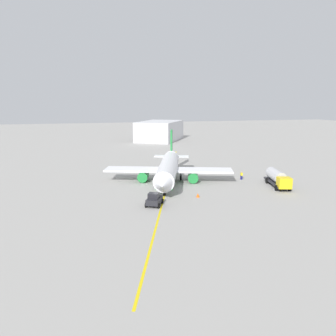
{
  "coord_description": "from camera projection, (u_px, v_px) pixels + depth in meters",
  "views": [
    {
      "loc": [
        64.07,
        -17.18,
        16.47
      ],
      "look_at": [
        0.0,
        0.0,
        3.0
      ],
      "focal_mm": 35.08,
      "sensor_mm": 36.0,
      "label": 1
    }
  ],
  "objects": [
    {
      "name": "distant_hangar",
      "position": [
        160.0,
        131.0,
        141.2
      ],
      "size": [
        28.8,
        25.48,
        8.17
      ],
      "color": "silver",
      "rests_on": "ground"
    },
    {
      "name": "fuel_tanker",
      "position": [
        278.0,
        178.0,
        64.47
      ],
      "size": [
        9.82,
        4.74,
        3.15
      ],
      "color": "#2D2D33",
      "rests_on": "ground"
    },
    {
      "name": "airplane",
      "position": [
        168.0,
        169.0,
        68.21
      ],
      "size": [
        30.43,
        26.74,
        9.75
      ],
      "color": "white",
      "rests_on": "ground"
    },
    {
      "name": "refueling_worker",
      "position": [
        241.0,
        176.0,
        70.49
      ],
      "size": [
        0.57,
        0.43,
        1.71
      ],
      "color": "navy",
      "rests_on": "ground"
    },
    {
      "name": "pushback_tug",
      "position": [
        154.0,
        200.0,
        52.66
      ],
      "size": [
        4.12,
        3.6,
        2.2
      ],
      "color": "#232328",
      "rests_on": "ground"
    },
    {
      "name": "ground_plane",
      "position": [
        168.0,
        182.0,
        68.28
      ],
      "size": [
        400.0,
        400.0,
        0.0
      ],
      "primitive_type": "plane",
      "color": "#9E9B96"
    },
    {
      "name": "taxi_line_marking",
      "position": [
        168.0,
        182.0,
        68.28
      ],
      "size": [
        81.65,
        27.88,
        0.01
      ],
      "primitive_type": "cube",
      "rotation": [
        0.0,
        0.0,
        -0.33
      ],
      "color": "yellow",
      "rests_on": "ground"
    },
    {
      "name": "safety_cone_nose",
      "position": [
        198.0,
        195.0,
        57.46
      ],
      "size": [
        0.65,
        0.65,
        0.73
      ],
      "primitive_type": "cone",
      "color": "#F2590F",
      "rests_on": "ground"
    }
  ]
}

